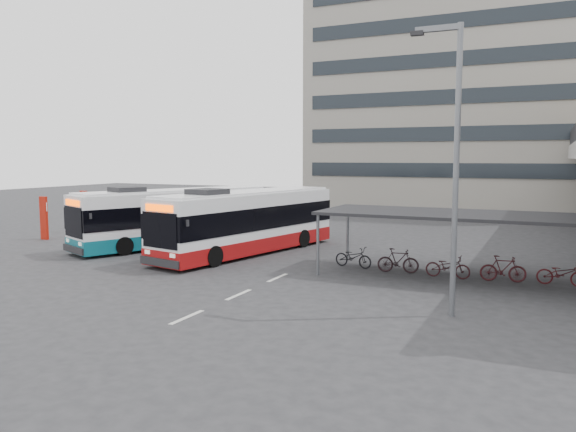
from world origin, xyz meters
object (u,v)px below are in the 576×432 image
at_px(bus_teal, 175,218).
at_px(pedestrian, 233,233).
at_px(bus_main, 248,222).
at_px(lamp_post, 453,153).

bearing_deg(bus_teal, pedestrian, 28.40).
distance_m(bus_main, bus_teal, 4.73).
relative_size(bus_main, bus_teal, 1.04).
bearing_deg(pedestrian, bus_main, -88.11).
xyz_separation_m(bus_teal, lamp_post, (15.43, -7.48, 3.33)).
relative_size(bus_teal, pedestrian, 6.69).
xyz_separation_m(bus_main, pedestrian, (-1.34, 0.82, -0.70)).
bearing_deg(bus_main, pedestrian, 159.98).
distance_m(bus_main, pedestrian, 1.72).
xyz_separation_m(pedestrian, lamp_post, (12.06, -7.81, 4.00)).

